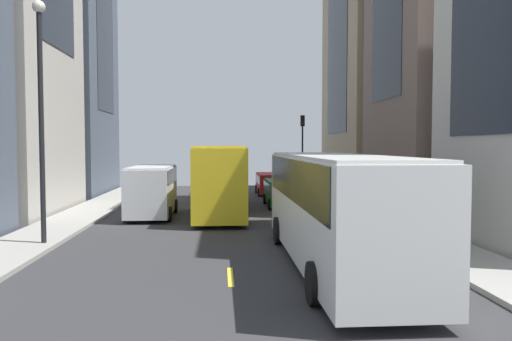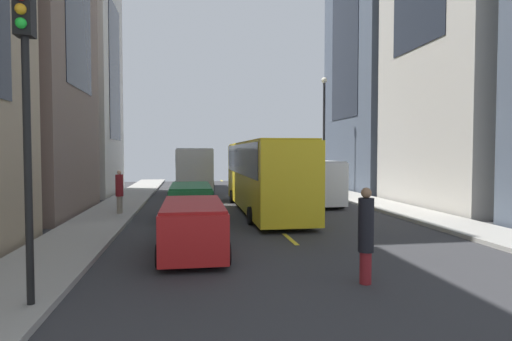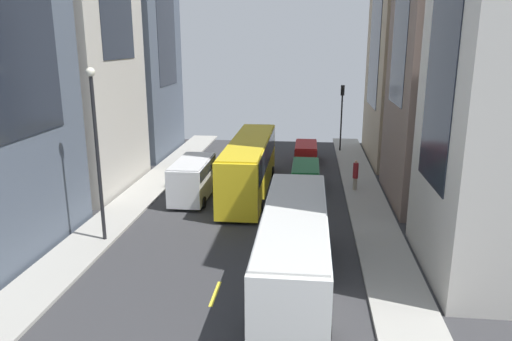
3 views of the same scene
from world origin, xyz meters
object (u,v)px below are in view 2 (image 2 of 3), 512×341
(city_bus_white, at_px, (194,166))
(traffic_light_near_corner, at_px, (26,86))
(delivery_van_white, at_px, (315,179))
(pedestrian_crossing_mid, at_px, (119,190))
(streetcar_yellow, at_px, (263,170))
(pedestrian_crossing_near, at_px, (366,233))
(car_red_0, at_px, (193,224))
(car_green_1, at_px, (191,198))
(pedestrian_walking_far, at_px, (303,170))

(city_bus_white, xyz_separation_m, traffic_light_near_corner, (-3.37, -25.91, 2.27))
(delivery_van_white, height_order, pedestrian_crossing_mid, delivery_van_white)
(city_bus_white, height_order, delivery_van_white, city_bus_white)
(delivery_van_white, relative_size, pedestrian_crossing_mid, 2.49)
(streetcar_yellow, xyz_separation_m, traffic_light_near_corner, (-6.79, -13.03, 2.15))
(delivery_van_white, xyz_separation_m, traffic_light_near_corner, (-10.21, -15.09, 2.76))
(city_bus_white, relative_size, pedestrian_crossing_near, 5.04)
(car_red_0, bearing_deg, pedestrian_crossing_mid, 112.54)
(delivery_van_white, relative_size, traffic_light_near_corner, 0.86)
(pedestrian_crossing_mid, height_order, traffic_light_near_corner, traffic_light_near_corner)
(streetcar_yellow, xyz_separation_m, pedestrian_crossing_near, (0.23, -12.37, -0.94))
(streetcar_yellow, relative_size, pedestrian_crossing_near, 5.70)
(delivery_van_white, height_order, car_green_1, delivery_van_white)
(city_bus_white, bearing_deg, car_green_1, -91.23)
(car_green_1, xyz_separation_m, pedestrian_walking_far, (11.34, 21.60, 0.35))
(pedestrian_walking_far, relative_size, traffic_light_near_corner, 0.36)
(streetcar_yellow, xyz_separation_m, delivery_van_white, (3.42, 2.06, -0.61))
(city_bus_white, height_order, pedestrian_crossing_mid, city_bus_white)
(streetcar_yellow, bearing_deg, pedestrian_walking_far, 69.03)
(delivery_van_white, relative_size, car_red_0, 1.19)
(car_red_0, relative_size, car_green_1, 0.92)
(pedestrian_walking_far, bearing_deg, pedestrian_crossing_mid, -90.74)
(city_bus_white, distance_m, pedestrian_walking_far, 13.07)
(pedestrian_walking_far, bearing_deg, traffic_light_near_corner, -78.84)
(pedestrian_walking_far, distance_m, pedestrian_crossing_near, 33.06)
(car_red_0, xyz_separation_m, car_green_1, (-0.04, 7.13, -0.00))
(pedestrian_crossing_near, xyz_separation_m, traffic_light_near_corner, (-7.02, -0.66, 3.09))
(streetcar_yellow, height_order, pedestrian_crossing_near, streetcar_yellow)
(car_red_0, bearing_deg, pedestrian_walking_far, 68.53)
(car_red_0, height_order, pedestrian_walking_far, pedestrian_walking_far)
(traffic_light_near_corner, bearing_deg, pedestrian_walking_far, 66.35)
(city_bus_white, height_order, traffic_light_near_corner, traffic_light_near_corner)
(pedestrian_walking_far, bearing_deg, delivery_van_white, -68.42)
(streetcar_yellow, relative_size, car_red_0, 2.95)
(city_bus_white, relative_size, car_green_1, 2.39)
(city_bus_white, bearing_deg, pedestrian_crossing_mid, -105.10)
(car_green_1, xyz_separation_m, pedestrian_crossing_near, (3.96, -10.63, 0.26))
(car_red_0, relative_size, pedestrian_walking_far, 2.05)
(streetcar_yellow, distance_m, pedestrian_crossing_near, 12.40)
(streetcar_yellow, bearing_deg, pedestrian_crossing_near, -88.94)
(car_green_1, bearing_deg, streetcar_yellow, 24.97)
(car_red_0, bearing_deg, traffic_light_near_corner, -126.72)
(streetcar_yellow, relative_size, car_green_1, 2.71)
(car_green_1, distance_m, traffic_light_near_corner, 12.17)
(pedestrian_crossing_mid, bearing_deg, streetcar_yellow, -5.21)
(car_green_1, bearing_deg, delivery_van_white, 27.98)
(city_bus_white, height_order, car_red_0, city_bus_white)
(pedestrian_crossing_mid, bearing_deg, pedestrian_walking_far, 43.58)
(city_bus_white, distance_m, streetcar_yellow, 13.33)
(pedestrian_walking_far, bearing_deg, car_green_1, -82.89)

